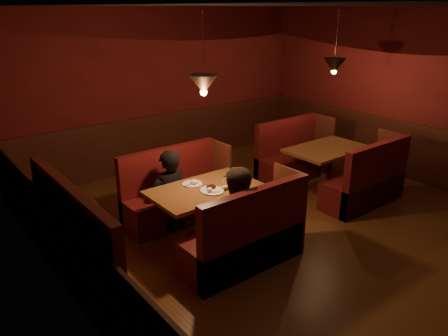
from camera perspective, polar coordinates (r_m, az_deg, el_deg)
room at (r=5.57m, az=8.20°, el=0.84°), size 6.02×7.02×2.92m
main_table at (r=5.57m, az=-2.32°, el=-4.24°), size 1.39×0.85×0.98m
main_bench_far at (r=6.28m, az=-6.41°, el=-3.84°), size 1.53×0.55×1.05m
main_bench_near at (r=5.14m, az=3.11°, el=-9.55°), size 1.53×0.55×1.05m
second_table at (r=7.35m, az=13.22°, el=1.17°), size 1.31×0.84×0.74m
second_bench_far at (r=7.92m, az=8.88°, el=1.19°), size 1.45×0.54×1.04m
second_bench_near at (r=7.02m, az=18.16°, el=-2.15°), size 1.45×0.54×1.04m
diner_a at (r=5.84m, az=-7.25°, el=-1.38°), size 0.55×0.36×1.50m
diner_b at (r=4.98m, az=2.34°, el=-4.72°), size 0.84×0.70×1.57m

